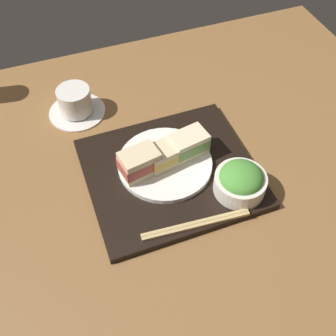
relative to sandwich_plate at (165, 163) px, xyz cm
name	(u,v)px	position (x,y,z in cm)	size (l,w,h in cm)	color
ground_plane	(153,177)	(-2.98, -0.14, -3.79)	(140.00, 100.00, 3.00)	brown
serving_tray	(170,173)	(0.61, -1.99, -1.45)	(36.53, 32.76, 1.68)	black
sandwich_plate	(165,163)	(0.00, 0.00, 0.00)	(21.00, 21.00, 1.21)	white
sandwich_near	(140,163)	(-5.96, -0.89, 3.57)	(9.20, 6.76, 5.93)	beige
sandwich_middle	(165,154)	(0.00, 0.00, 2.94)	(9.12, 6.76, 4.67)	beige
sandwich_far	(189,144)	(5.96, 0.89, 3.19)	(8.91, 6.82, 5.17)	beige
salad_bowl	(240,181)	(12.41, -11.90, 2.45)	(10.94, 10.94, 6.72)	silver
chopsticks_pair	(196,224)	(0.48, -16.88, -0.26)	(22.45, 3.28, 0.70)	tan
coffee_cup	(75,103)	(-14.53, 25.38, 0.91)	(14.27, 14.27, 7.26)	silver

